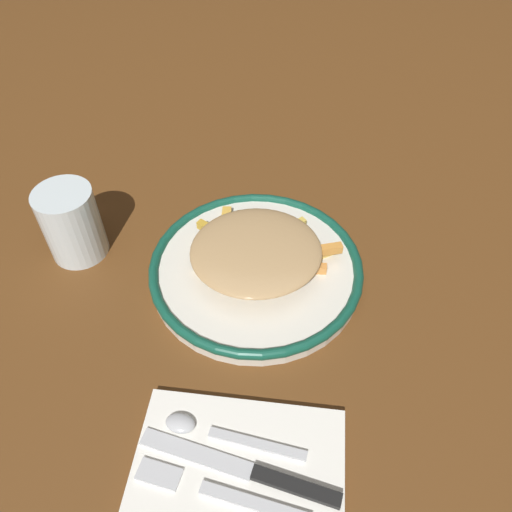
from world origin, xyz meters
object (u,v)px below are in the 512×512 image
(plate, at_px, (256,269))
(spoon, at_px, (210,431))
(knife, at_px, (256,473))
(fries_heap, at_px, (259,252))
(napkin, at_px, (238,470))
(fork, at_px, (221,493))
(water_glass, at_px, (72,223))

(plate, bearing_deg, spoon, 176.44)
(knife, height_order, spoon, spoon)
(fries_heap, height_order, napkin, fries_heap)
(fries_heap, bearing_deg, knife, -172.41)
(plate, relative_size, spoon, 1.88)
(knife, relative_size, spoon, 1.37)
(fork, bearing_deg, napkin, -24.66)
(fries_heap, xyz_separation_m, water_glass, (0.01, 0.26, 0.01))
(knife, xyz_separation_m, water_glass, (0.28, 0.29, 0.04))
(plate, xyz_separation_m, fork, (-0.29, -0.01, 0.00))
(napkin, relative_size, water_glass, 2.01)
(fries_heap, distance_m, spoon, 0.24)
(fork, bearing_deg, knife, -53.02)
(plate, bearing_deg, knife, -171.68)
(fries_heap, bearing_deg, napkin, -176.30)
(napkin, height_order, spoon, spoon)
(napkin, distance_m, spoon, 0.05)
(knife, bearing_deg, fork, 126.98)
(plate, distance_m, knife, 0.27)
(napkin, distance_m, knife, 0.02)
(fork, bearing_deg, plate, 1.63)
(plate, bearing_deg, water_glass, 87.62)
(plate, distance_m, spoon, 0.23)
(water_glass, bearing_deg, knife, -133.33)
(plate, height_order, knife, plate)
(fries_heap, distance_m, water_glass, 0.26)
(plate, relative_size, knife, 1.37)
(napkin, relative_size, spoon, 1.40)
(plate, bearing_deg, fries_heap, -55.71)
(plate, xyz_separation_m, knife, (-0.27, -0.04, 0.00))
(knife, bearing_deg, napkin, 80.23)
(fork, bearing_deg, fries_heap, 0.99)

